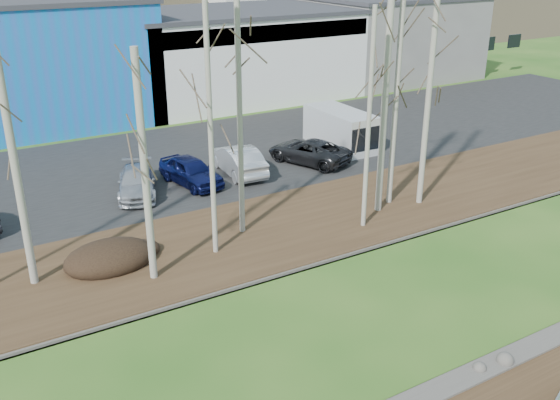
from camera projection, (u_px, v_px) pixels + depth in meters
near_bank_rocks at (434, 393)px, 17.25m from camera, size 80.00×0.80×0.50m
river at (346, 322)px, 20.51m from camera, size 80.00×8.00×0.90m
far_bank_rocks at (282, 270)px, 23.76m from camera, size 80.00×0.80×0.46m
far_bank at (243, 237)px, 26.27m from camera, size 80.00×7.00×0.15m
parking_lot at (154, 167)px, 34.60m from camera, size 80.00×14.00×0.14m
building_white at (232, 53)px, 50.13m from camera, size 18.36×12.24×6.80m
building_grey at (386, 36)px, 57.66m from camera, size 14.28×12.24×7.30m
dirt_mound at (109, 257)px, 23.75m from camera, size 3.46×2.44×0.68m
birch_1 at (12, 148)px, 20.71m from camera, size 0.28×0.28×10.18m
birch_2 at (210, 121)px, 22.87m from camera, size 0.20×0.20×10.74m
birch_3 at (145, 170)px, 21.41m from camera, size 0.27×0.27×8.36m
birch_4 at (240, 122)px, 24.88m from camera, size 0.23×0.23×9.56m
birch_5 at (369, 122)px, 25.49m from camera, size 0.20×0.20×9.24m
birch_6 at (385, 93)px, 26.75m from camera, size 0.30×0.30×10.90m
birch_7 at (429, 88)px, 27.60m from camera, size 0.26×0.26×10.91m
birch_8 at (397, 93)px, 27.69m from camera, size 0.25×0.25×10.53m
car_2 at (137, 182)px, 30.40m from camera, size 3.14×4.71×1.27m
car_3 at (191, 171)px, 31.65m from camera, size 2.35×4.40×1.43m
car_4 at (238, 160)px, 33.12m from camera, size 2.01×4.75×1.52m
car_5 at (309, 151)px, 34.84m from camera, size 3.86×5.28×1.33m
van_white at (343, 130)px, 37.24m from camera, size 2.25×5.16×2.24m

